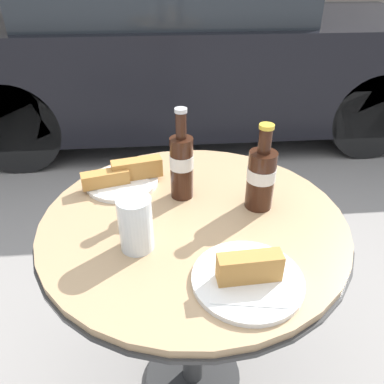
# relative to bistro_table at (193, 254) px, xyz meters

# --- Properties ---
(ground_plane) EXTENTS (30.00, 30.00, 0.00)m
(ground_plane) POSITION_rel_bistro_table_xyz_m (0.00, 0.00, -0.58)
(ground_plane) COLOR gray
(bistro_table) EXTENTS (0.78, 0.78, 0.71)m
(bistro_table) POSITION_rel_bistro_table_xyz_m (0.00, 0.00, 0.00)
(bistro_table) COLOR #333333
(bistro_table) RESTS_ON ground_plane
(cola_bottle_left) EXTENTS (0.06, 0.06, 0.25)m
(cola_bottle_left) POSITION_rel_bistro_table_xyz_m (-0.02, 0.10, 0.22)
(cola_bottle_left) COLOR #33190F
(cola_bottle_left) RESTS_ON bistro_table
(cola_bottle_right) EXTENTS (0.07, 0.07, 0.23)m
(cola_bottle_right) POSITION_rel_bistro_table_xyz_m (0.18, 0.03, 0.22)
(cola_bottle_right) COLOR #33190F
(cola_bottle_right) RESTS_ON bistro_table
(drinking_glass) EXTENTS (0.08, 0.08, 0.13)m
(drinking_glass) POSITION_rel_bistro_table_xyz_m (-0.14, -0.10, 0.18)
(drinking_glass) COLOR #C68923
(drinking_glass) RESTS_ON bistro_table
(lunch_plate_near) EXTENTS (0.23, 0.21, 0.07)m
(lunch_plate_near) POSITION_rel_bistro_table_xyz_m (-0.19, 0.18, 0.15)
(lunch_plate_near) COLOR white
(lunch_plate_near) RESTS_ON bistro_table
(lunch_plate_far) EXTENTS (0.23, 0.23, 0.07)m
(lunch_plate_far) POSITION_rel_bistro_table_xyz_m (0.09, -0.23, 0.14)
(lunch_plate_far) COLOR white
(lunch_plate_far) RESTS_ON bistro_table
(parked_car) EXTENTS (3.95, 1.70, 1.28)m
(parked_car) POSITION_rel_bistro_table_xyz_m (0.16, 2.42, 0.03)
(parked_car) COLOR black
(parked_car) RESTS_ON ground_plane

